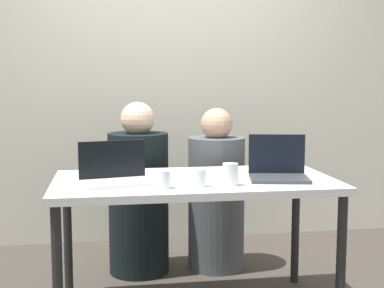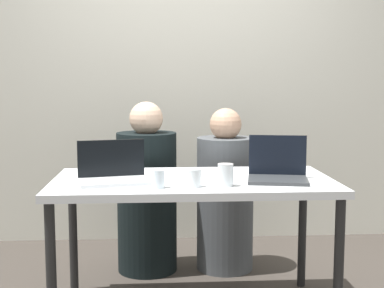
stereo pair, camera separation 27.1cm
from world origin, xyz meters
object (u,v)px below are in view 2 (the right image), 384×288
at_px(laptop_front_right, 278,171).
at_px(laptop_front_left, 113,173).
at_px(person_on_left, 147,196).
at_px(water_glass_left, 159,180).
at_px(water_glass_center, 194,179).
at_px(water_glass_right, 226,176).
at_px(person_on_right, 225,198).

bearing_deg(laptop_front_right, laptop_front_left, -169.57).
relative_size(person_on_left, laptop_front_left, 2.91).
bearing_deg(person_on_left, water_glass_left, 110.14).
bearing_deg(water_glass_center, laptop_front_right, 18.15).
bearing_deg(laptop_front_right, person_on_left, 143.73).
height_order(laptop_front_right, water_glass_right, laptop_front_right).
bearing_deg(laptop_front_left, water_glass_center, -32.14).
bearing_deg(laptop_front_right, water_glass_left, -154.93).
height_order(laptop_front_left, laptop_front_right, laptop_front_right).
bearing_deg(laptop_front_left, water_glass_right, -25.86).
relative_size(laptop_front_left, water_glass_right, 3.48).
height_order(person_on_right, water_glass_center, person_on_right).
xyz_separation_m(person_on_right, water_glass_left, (-0.45, -0.92, 0.30)).
relative_size(person_on_left, person_on_right, 1.04).
xyz_separation_m(water_glass_left, water_glass_right, (0.34, 0.02, 0.01)).
distance_m(person_on_left, water_glass_right, 1.03).
height_order(laptop_front_right, water_glass_left, laptop_front_right).
height_order(person_on_right, water_glass_right, person_on_right).
height_order(person_on_left, water_glass_center, person_on_left).
xyz_separation_m(person_on_left, laptop_front_left, (-0.16, -0.76, 0.29)).
relative_size(water_glass_left, water_glass_center, 1.00).
height_order(laptop_front_left, water_glass_center, laptop_front_left).
bearing_deg(water_glass_right, water_glass_left, -175.96).
distance_m(person_on_left, laptop_front_right, 1.08).
bearing_deg(person_on_right, water_glass_left, 64.68).
bearing_deg(person_on_left, laptop_front_right, 148.32).
xyz_separation_m(person_on_left, water_glass_left, (0.08, -0.92, 0.28)).
xyz_separation_m(person_on_right, laptop_front_right, (0.18, -0.76, 0.32)).
bearing_deg(laptop_front_left, water_glass_left, -46.94).
height_order(person_on_left, person_on_right, person_on_left).
bearing_deg(person_on_right, laptop_front_left, 48.46).
bearing_deg(laptop_front_right, water_glass_center, -151.15).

